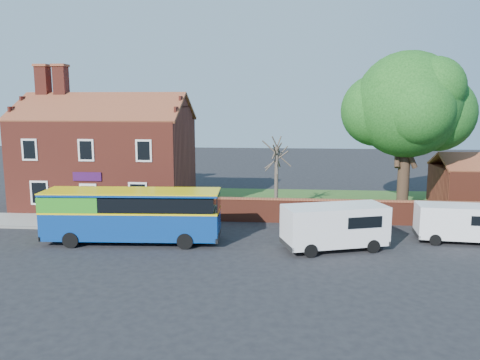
# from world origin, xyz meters

# --- Properties ---
(ground) EXTENTS (120.00, 120.00, 0.00)m
(ground) POSITION_xyz_m (0.00, 0.00, 0.00)
(ground) COLOR black
(ground) RESTS_ON ground
(pavement) EXTENTS (18.00, 3.50, 0.12)m
(pavement) POSITION_xyz_m (-7.00, 5.75, 0.06)
(pavement) COLOR gray
(pavement) RESTS_ON ground
(kerb) EXTENTS (18.00, 0.15, 0.14)m
(kerb) POSITION_xyz_m (-7.00, 4.00, 0.07)
(kerb) COLOR slate
(kerb) RESTS_ON ground
(grass_strip) EXTENTS (26.00, 12.00, 0.04)m
(grass_strip) POSITION_xyz_m (13.00, 13.00, 0.02)
(grass_strip) COLOR #426B28
(grass_strip) RESTS_ON ground
(shop_building) EXTENTS (12.30, 8.13, 10.50)m
(shop_building) POSITION_xyz_m (-7.02, 11.50, 3.41)
(shop_building) COLOR maroon
(shop_building) RESTS_ON ground
(boundary_wall) EXTENTS (22.00, 0.38, 1.60)m
(boundary_wall) POSITION_xyz_m (13.00, 7.00, 0.81)
(boundary_wall) COLOR maroon
(boundary_wall) RESTS_ON ground
(bus) EXTENTS (9.84, 2.97, 2.97)m
(bus) POSITION_xyz_m (-2.35, 1.73, 1.69)
(bus) COLOR navy
(bus) RESTS_ON ground
(van_near) EXTENTS (5.82, 3.71, 2.38)m
(van_near) POSITION_xyz_m (9.08, 1.45, 1.33)
(van_near) COLOR white
(van_near) RESTS_ON ground
(van_far) EXTENTS (4.95, 2.33, 2.11)m
(van_far) POSITION_xyz_m (16.31, 3.40, 1.18)
(van_far) COLOR white
(van_far) RESTS_ON ground
(large_tree) EXTENTS (9.29, 7.35, 11.33)m
(large_tree) POSITION_xyz_m (14.97, 10.92, 7.41)
(large_tree) COLOR black
(large_tree) RESTS_ON ground
(bare_tree) EXTENTS (1.95, 2.32, 5.20)m
(bare_tree) POSITION_xyz_m (5.87, 9.73, 2.67)
(bare_tree) COLOR #4C4238
(bare_tree) RESTS_ON ground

